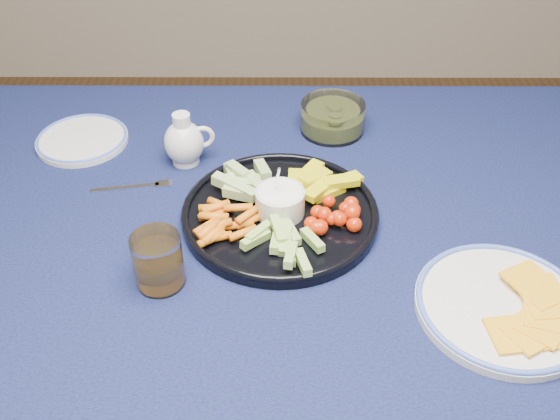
{
  "coord_description": "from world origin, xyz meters",
  "views": [
    {
      "loc": [
        -0.1,
        -0.72,
        1.42
      ],
      "look_at": [
        -0.11,
        0.07,
        0.77
      ],
      "focal_mm": 40.0,
      "sensor_mm": 36.0,
      "label": 1
    }
  ],
  "objects_px": {
    "pickle_bowl": "(332,119)",
    "crudite_platter": "(279,210)",
    "creamer_pitcher": "(185,142)",
    "cheese_plate": "(503,304)",
    "juice_tumbler": "(159,263)",
    "dining_table": "(344,287)",
    "side_plate_extra": "(82,139)"
  },
  "relations": [
    {
      "from": "creamer_pitcher",
      "to": "side_plate_extra",
      "type": "bearing_deg",
      "value": 163.16
    },
    {
      "from": "creamer_pitcher",
      "to": "cheese_plate",
      "type": "height_order",
      "value": "creamer_pitcher"
    },
    {
      "from": "cheese_plate",
      "to": "juice_tumbler",
      "type": "xyz_separation_m",
      "value": [
        -0.49,
        0.05,
        0.02
      ]
    },
    {
      "from": "crudite_platter",
      "to": "pickle_bowl",
      "type": "height_order",
      "value": "crudite_platter"
    },
    {
      "from": "crudite_platter",
      "to": "juice_tumbler",
      "type": "xyz_separation_m",
      "value": [
        -0.17,
        -0.15,
        0.02
      ]
    },
    {
      "from": "dining_table",
      "to": "cheese_plate",
      "type": "xyz_separation_m",
      "value": [
        0.21,
        -0.13,
        0.1
      ]
    },
    {
      "from": "creamer_pitcher",
      "to": "cheese_plate",
      "type": "bearing_deg",
      "value": -36.58
    },
    {
      "from": "pickle_bowl",
      "to": "juice_tumbler",
      "type": "distance_m",
      "value": 0.51
    },
    {
      "from": "cheese_plate",
      "to": "juice_tumbler",
      "type": "relative_size",
      "value": 2.85
    },
    {
      "from": "cheese_plate",
      "to": "side_plate_extra",
      "type": "distance_m",
      "value": 0.82
    },
    {
      "from": "juice_tumbler",
      "to": "cheese_plate",
      "type": "bearing_deg",
      "value": -6.33
    },
    {
      "from": "creamer_pitcher",
      "to": "juice_tumbler",
      "type": "bearing_deg",
      "value": -90.14
    },
    {
      "from": "side_plate_extra",
      "to": "crudite_platter",
      "type": "bearing_deg",
      "value": -30.63
    },
    {
      "from": "dining_table",
      "to": "side_plate_extra",
      "type": "height_order",
      "value": "side_plate_extra"
    },
    {
      "from": "crudite_platter",
      "to": "cheese_plate",
      "type": "height_order",
      "value": "crudite_platter"
    },
    {
      "from": "creamer_pitcher",
      "to": "pickle_bowl",
      "type": "bearing_deg",
      "value": 21.67
    },
    {
      "from": "side_plate_extra",
      "to": "juice_tumbler",
      "type": "bearing_deg",
      "value": -60.62
    },
    {
      "from": "dining_table",
      "to": "juice_tumbler",
      "type": "distance_m",
      "value": 0.32
    },
    {
      "from": "cheese_plate",
      "to": "pickle_bowl",
      "type": "bearing_deg",
      "value": 114.09
    },
    {
      "from": "crudite_platter",
      "to": "cheese_plate",
      "type": "distance_m",
      "value": 0.38
    },
    {
      "from": "dining_table",
      "to": "crudite_platter",
      "type": "bearing_deg",
      "value": 146.15
    },
    {
      "from": "dining_table",
      "to": "crudite_platter",
      "type": "height_order",
      "value": "crudite_platter"
    },
    {
      "from": "crudite_platter",
      "to": "side_plate_extra",
      "type": "height_order",
      "value": "crudite_platter"
    },
    {
      "from": "creamer_pitcher",
      "to": "pickle_bowl",
      "type": "relative_size",
      "value": 0.8
    },
    {
      "from": "pickle_bowl",
      "to": "crudite_platter",
      "type": "bearing_deg",
      "value": -110.93
    },
    {
      "from": "creamer_pitcher",
      "to": "side_plate_extra",
      "type": "distance_m",
      "value": 0.22
    },
    {
      "from": "crudite_platter",
      "to": "creamer_pitcher",
      "type": "height_order",
      "value": "crudite_platter"
    },
    {
      "from": "pickle_bowl",
      "to": "juice_tumbler",
      "type": "relative_size",
      "value": 1.48
    },
    {
      "from": "creamer_pitcher",
      "to": "juice_tumbler",
      "type": "relative_size",
      "value": 1.18
    },
    {
      "from": "dining_table",
      "to": "crudite_platter",
      "type": "relative_size",
      "value": 5.09
    },
    {
      "from": "dining_table",
      "to": "creamer_pitcher",
      "type": "height_order",
      "value": "creamer_pitcher"
    },
    {
      "from": "dining_table",
      "to": "creamer_pitcher",
      "type": "relative_size",
      "value": 16.32
    }
  ]
}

